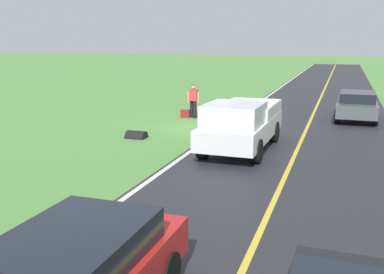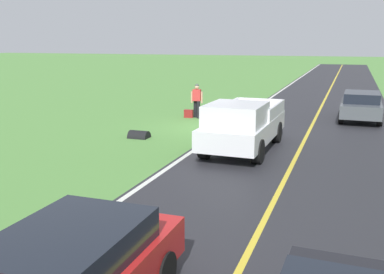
% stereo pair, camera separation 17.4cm
% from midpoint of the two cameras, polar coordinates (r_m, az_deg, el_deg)
% --- Properties ---
extents(ground_plane, '(200.00, 200.00, 0.00)m').
position_cam_midpoint_polar(ground_plane, '(20.18, 1.46, 1.16)').
color(ground_plane, '#568E42').
extents(road_surface, '(7.54, 120.00, 0.00)m').
position_cam_midpoint_polar(road_surface, '(19.36, 13.90, 0.33)').
color(road_surface, '#28282D').
rests_on(road_surface, ground).
extents(lane_edge_line, '(0.16, 117.60, 0.00)m').
position_cam_midpoint_polar(lane_edge_line, '(19.96, 3.60, 1.03)').
color(lane_edge_line, silver).
rests_on(lane_edge_line, ground).
extents(lane_centre_line, '(0.14, 117.60, 0.00)m').
position_cam_midpoint_polar(lane_centre_line, '(19.36, 13.90, 0.34)').
color(lane_centre_line, gold).
rests_on(lane_centre_line, ground).
extents(hitchhiker_walking, '(0.62, 0.51, 1.75)m').
position_cam_midpoint_polar(hitchhiker_walking, '(22.75, -0.03, 4.92)').
color(hitchhiker_walking, black).
rests_on(hitchhiker_walking, ground).
extents(suitcase_carried, '(0.48, 0.24, 0.41)m').
position_cam_midpoint_polar(suitcase_carried, '(22.89, -1.10, 3.00)').
color(suitcase_carried, maroon).
rests_on(suitcase_carried, ground).
extents(pickup_truck_passing, '(2.19, 5.44, 1.82)m').
position_cam_midpoint_polar(pickup_truck_passing, '(15.88, 5.86, 1.61)').
color(pickup_truck_passing, silver).
rests_on(pickup_truck_passing, ground).
extents(sedan_near_oncoming, '(1.99, 4.43, 1.41)m').
position_cam_midpoint_polar(sedan_near_oncoming, '(23.62, 20.14, 3.90)').
color(sedan_near_oncoming, '#4C5156').
rests_on(sedan_near_oncoming, ground).
extents(drainage_culvert, '(0.80, 0.60, 0.60)m').
position_cam_midpoint_polar(drainage_culvert, '(18.25, -7.39, -0.13)').
color(drainage_culvert, black).
rests_on(drainage_culvert, ground).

